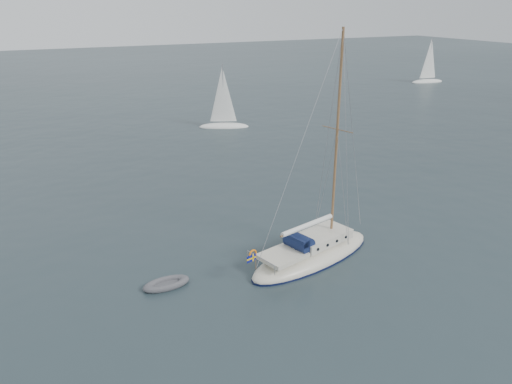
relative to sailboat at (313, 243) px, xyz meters
name	(u,v)px	position (x,y,z in m)	size (l,w,h in m)	color
ground	(283,248)	(-0.94, 1.84, -1.01)	(300.00, 300.00, 0.00)	black
sailboat	(313,243)	(0.00, 0.00, 0.00)	(9.39, 2.81, 13.36)	beige
dinghy	(166,284)	(-8.49, 0.75, -0.85)	(2.51, 1.14, 0.36)	#535359
distant_yacht_c	(223,99)	(7.78, 32.12, 2.31)	(5.86, 3.12, 7.76)	silver
distant_yacht_b	(429,62)	(54.92, 48.07, 2.65)	(6.47, 3.45, 8.58)	silver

